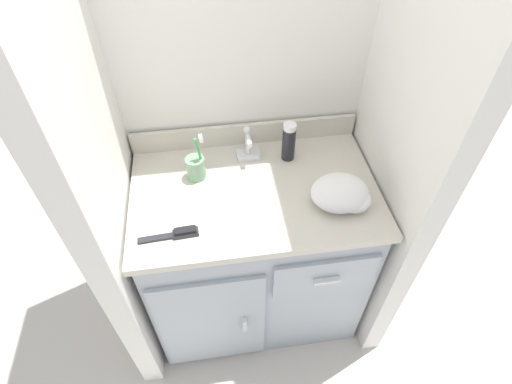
% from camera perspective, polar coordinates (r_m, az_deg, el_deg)
% --- Properties ---
extents(ground_plane, '(6.00, 6.00, 0.00)m').
position_cam_1_polar(ground_plane, '(2.12, -0.11, -15.19)').
color(ground_plane, beige).
extents(wall_back, '(1.08, 0.08, 2.20)m').
position_cam_1_polar(wall_back, '(1.54, -2.02, 16.49)').
color(wall_back, silver).
rests_on(wall_back, ground_plane).
extents(wall_left, '(0.08, 0.64, 2.20)m').
position_cam_1_polar(wall_left, '(1.31, -22.60, 6.35)').
color(wall_left, silver).
rests_on(wall_left, ground_plane).
extents(wall_right, '(0.08, 0.64, 2.20)m').
position_cam_1_polar(wall_right, '(1.41, 20.72, 10.20)').
color(wall_right, silver).
rests_on(wall_right, ground_plane).
extents(vanity, '(0.90, 0.58, 0.82)m').
position_cam_1_polar(vanity, '(1.76, -0.17, -8.75)').
color(vanity, '#9EA8B2').
rests_on(vanity, ground_plane).
extents(backsplash, '(0.90, 0.02, 0.09)m').
position_cam_1_polar(backsplash, '(1.62, -1.55, 8.33)').
color(backsplash, beige).
rests_on(backsplash, vanity).
extents(sink_faucet, '(0.09, 0.09, 0.14)m').
position_cam_1_polar(sink_faucet, '(1.55, -1.14, 6.38)').
color(sink_faucet, silver).
rests_on(sink_faucet, vanity).
extents(toothbrush_cup, '(0.08, 0.07, 0.19)m').
position_cam_1_polar(toothbrush_cup, '(1.49, -8.58, 3.53)').
color(toothbrush_cup, gray).
rests_on(toothbrush_cup, vanity).
extents(shaving_cream_can, '(0.05, 0.05, 0.16)m').
position_cam_1_polar(shaving_cream_can, '(1.53, 4.70, 7.17)').
color(shaving_cream_can, black).
rests_on(shaving_cream_can, vanity).
extents(hairbrush, '(0.20, 0.04, 0.03)m').
position_cam_1_polar(hairbrush, '(1.33, -11.21, -5.89)').
color(hairbrush, '#232328').
rests_on(hairbrush, vanity).
extents(hand_towel, '(0.21, 0.17, 0.10)m').
position_cam_1_polar(hand_towel, '(1.40, 12.29, -0.29)').
color(hand_towel, white).
rests_on(hand_towel, vanity).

